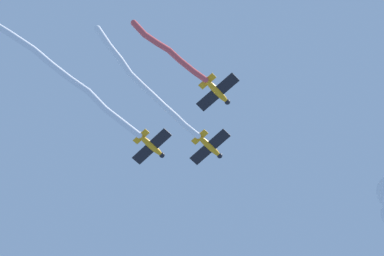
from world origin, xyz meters
TOP-DOWN VIEW (x-y plane):
  - airplane_lead at (5.11, -0.97)m, footprint 5.39×6.99m
  - smoke_trail_lead at (17.05, 3.97)m, footprint 19.75×10.06m
  - airplane_left_wing at (12.93, -4.42)m, footprint 5.39×6.99m
  - smoke_trail_left_wing at (29.29, 0.27)m, footprint 29.28×7.57m
  - airplane_right_wing at (7.72, 7.17)m, footprint 5.38×6.96m
  - smoke_trail_right_wing at (16.20, 9.88)m, footprint 13.01×4.57m

SIDE VIEW (x-z plane):
  - smoke_trail_lead at x=17.05m, z-range 81.20..83.35m
  - smoke_trail_right_wing at x=16.20m, z-range 81.22..83.54m
  - airplane_lead at x=5.11m, z-range 81.93..83.67m
  - airplane_left_wing at x=12.93m, z-range 81.93..83.67m
  - airplane_right_wing at x=7.72m, z-range 82.23..83.97m
  - smoke_trail_left_wing at x=29.29m, z-range 82.23..86.29m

